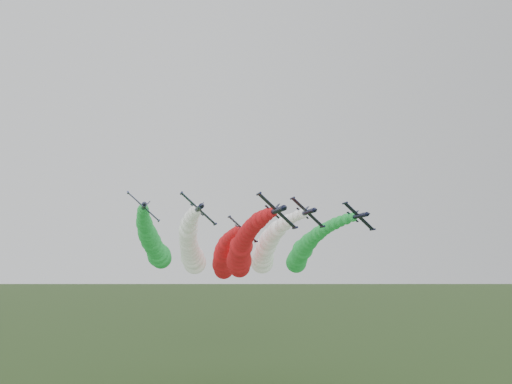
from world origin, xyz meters
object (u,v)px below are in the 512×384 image
Objects in this scene: jet_inner_right at (266,250)px; jet_outer_left at (154,246)px; jet_outer_right at (303,252)px; jet_trail at (224,259)px; jet_lead at (241,253)px; jet_inner_left at (191,250)px.

jet_outer_left is at bearing 164.21° from jet_inner_right.
jet_outer_right is at bearing -5.18° from jet_outer_left.
jet_inner_right is 19.56m from jet_trail.
jet_lead is 0.99× the size of jet_inner_right.
jet_inner_right is 1.00× the size of jet_outer_left.
jet_outer_left is (-9.36, 11.92, 1.41)m from jet_inner_left.
jet_outer_left reaches higher than jet_inner_left.
jet_lead is 30.99m from jet_outer_left.
jet_lead is 1.00× the size of jet_trail.
jet_inner_left is at bearing -167.17° from jet_outer_right.
jet_lead is 1.00× the size of jet_outer_right.
jet_outer_left is at bearing -159.39° from jet_trail.
jet_outer_right is (12.95, 4.82, -0.23)m from jet_inner_right.
jet_outer_right is (34.77, 7.92, -0.04)m from jet_inner_left.
jet_trail is at bearing 87.94° from jet_lead.
jet_inner_left is 1.00× the size of jet_inner_right.
jet_lead is 0.99× the size of jet_inner_left.
jet_outer_right is at bearing 12.83° from jet_inner_left.
jet_outer_left is 1.00× the size of jet_trail.
jet_inner_right reaches higher than jet_outer_right.
jet_lead is 15.85m from jet_inner_left.
jet_inner_left is 1.00× the size of jet_outer_right.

